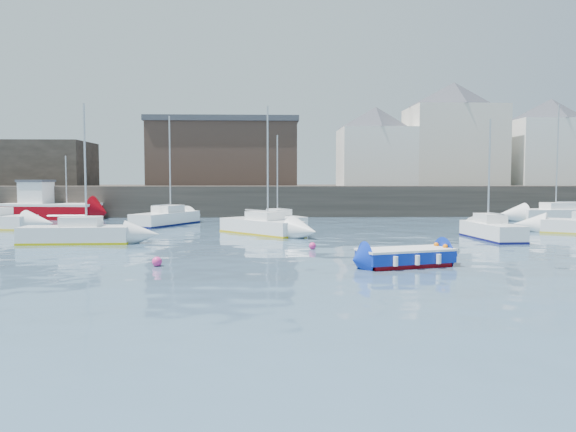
{
  "coord_description": "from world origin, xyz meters",
  "views": [
    {
      "loc": [
        -1.32,
        -21.33,
        3.72
      ],
      "look_at": [
        0.0,
        12.0,
        1.5
      ],
      "focal_mm": 35.0,
      "sensor_mm": 36.0,
      "label": 1
    }
  ],
  "objects_px": {
    "sailboat_f": "(280,220)",
    "buoy_far": "(289,237)",
    "sailboat_c": "(492,230)",
    "buoy_near": "(157,266)",
    "buoy_mid": "(312,249)",
    "sailboat_b": "(262,226)",
    "blue_dinghy": "(405,256)",
    "sailboat_a": "(77,234)",
    "sailboat_h": "(166,218)",
    "fishing_boat": "(47,207)",
    "sailboat_g": "(563,214)"
  },
  "relations": [
    {
      "from": "sailboat_g",
      "to": "sailboat_h",
      "type": "distance_m",
      "value": 34.67
    },
    {
      "from": "sailboat_a",
      "to": "sailboat_f",
      "type": "distance_m",
      "value": 16.12
    },
    {
      "from": "sailboat_b",
      "to": "buoy_far",
      "type": "height_order",
      "value": "sailboat_b"
    },
    {
      "from": "sailboat_b",
      "to": "sailboat_c",
      "type": "distance_m",
      "value": 14.66
    },
    {
      "from": "sailboat_b",
      "to": "buoy_mid",
      "type": "relative_size",
      "value": 22.61
    },
    {
      "from": "sailboat_c",
      "to": "buoy_far",
      "type": "height_order",
      "value": "sailboat_c"
    },
    {
      "from": "blue_dinghy",
      "to": "sailboat_c",
      "type": "distance_m",
      "value": 13.03
    },
    {
      "from": "blue_dinghy",
      "to": "sailboat_a",
      "type": "height_order",
      "value": "sailboat_a"
    },
    {
      "from": "buoy_mid",
      "to": "blue_dinghy",
      "type": "bearing_deg",
      "value": -59.93
    },
    {
      "from": "fishing_boat",
      "to": "buoy_far",
      "type": "height_order",
      "value": "fishing_boat"
    },
    {
      "from": "sailboat_c",
      "to": "buoy_far",
      "type": "distance_m",
      "value": 12.52
    },
    {
      "from": "sailboat_a",
      "to": "sailboat_g",
      "type": "distance_m",
      "value": 40.71
    },
    {
      "from": "sailboat_g",
      "to": "sailboat_h",
      "type": "relative_size",
      "value": 1.17
    },
    {
      "from": "sailboat_f",
      "to": "sailboat_g",
      "type": "bearing_deg",
      "value": 12.13
    },
    {
      "from": "sailboat_g",
      "to": "fishing_boat",
      "type": "bearing_deg",
      "value": 174.94
    },
    {
      "from": "sailboat_h",
      "to": "sailboat_a",
      "type": "bearing_deg",
      "value": -102.44
    },
    {
      "from": "sailboat_h",
      "to": "buoy_far",
      "type": "height_order",
      "value": "sailboat_h"
    },
    {
      "from": "blue_dinghy",
      "to": "fishing_boat",
      "type": "bearing_deg",
      "value": 131.73
    },
    {
      "from": "sailboat_g",
      "to": "buoy_near",
      "type": "height_order",
      "value": "sailboat_g"
    },
    {
      "from": "sailboat_c",
      "to": "buoy_mid",
      "type": "bearing_deg",
      "value": -159.13
    },
    {
      "from": "blue_dinghy",
      "to": "sailboat_g",
      "type": "bearing_deg",
      "value": 50.92
    },
    {
      "from": "buoy_near",
      "to": "sailboat_g",
      "type": "bearing_deg",
      "value": 38.62
    },
    {
      "from": "fishing_boat",
      "to": "sailboat_b",
      "type": "xyz_separation_m",
      "value": [
        20.05,
        -15.23,
        -0.57
      ]
    },
    {
      "from": "sailboat_g",
      "to": "buoy_mid",
      "type": "height_order",
      "value": "sailboat_g"
    },
    {
      "from": "fishing_boat",
      "to": "sailboat_a",
      "type": "height_order",
      "value": "sailboat_a"
    },
    {
      "from": "sailboat_c",
      "to": "sailboat_h",
      "type": "relative_size",
      "value": 0.84
    },
    {
      "from": "sailboat_f",
      "to": "buoy_far",
      "type": "xyz_separation_m",
      "value": [
        0.35,
        -7.8,
        -0.5
      ]
    },
    {
      "from": "sailboat_b",
      "to": "buoy_mid",
      "type": "height_order",
      "value": "sailboat_b"
    },
    {
      "from": "buoy_mid",
      "to": "buoy_far",
      "type": "relative_size",
      "value": 0.91
    },
    {
      "from": "blue_dinghy",
      "to": "buoy_near",
      "type": "height_order",
      "value": "blue_dinghy"
    },
    {
      "from": "buoy_mid",
      "to": "buoy_far",
      "type": "distance_m",
      "value": 6.14
    },
    {
      "from": "blue_dinghy",
      "to": "sailboat_f",
      "type": "bearing_deg",
      "value": 103.59
    },
    {
      "from": "fishing_boat",
      "to": "sailboat_b",
      "type": "relative_size",
      "value": 1.08
    },
    {
      "from": "sailboat_a",
      "to": "buoy_far",
      "type": "relative_size",
      "value": 19.29
    },
    {
      "from": "sailboat_b",
      "to": "buoy_far",
      "type": "xyz_separation_m",
      "value": [
        1.75,
        -2.16,
        -0.55
      ]
    },
    {
      "from": "buoy_near",
      "to": "sailboat_a",
      "type": "bearing_deg",
      "value": 125.81
    },
    {
      "from": "sailboat_f",
      "to": "buoy_mid",
      "type": "distance_m",
      "value": 13.93
    },
    {
      "from": "buoy_near",
      "to": "sailboat_f",
      "type": "bearing_deg",
      "value": 73.44
    },
    {
      "from": "sailboat_c",
      "to": "buoy_near",
      "type": "xyz_separation_m",
      "value": [
        -18.51,
        -9.89,
        -0.57
      ]
    },
    {
      "from": "sailboat_f",
      "to": "buoy_mid",
      "type": "xyz_separation_m",
      "value": [
        1.33,
        -13.86,
        -0.5
      ]
    },
    {
      "from": "buoy_near",
      "to": "buoy_far",
      "type": "bearing_deg",
      "value": 62.18
    },
    {
      "from": "fishing_boat",
      "to": "sailboat_f",
      "type": "xyz_separation_m",
      "value": [
        21.46,
        -9.59,
        -0.63
      ]
    },
    {
      "from": "sailboat_g",
      "to": "buoy_near",
      "type": "bearing_deg",
      "value": -141.38
    },
    {
      "from": "fishing_boat",
      "to": "buoy_far",
      "type": "relative_size",
      "value": 22.23
    },
    {
      "from": "sailboat_g",
      "to": "buoy_mid",
      "type": "xyz_separation_m",
      "value": [
        -24.01,
        -19.31,
        -0.58
      ]
    },
    {
      "from": "sailboat_a",
      "to": "sailboat_b",
      "type": "distance_m",
      "value": 11.78
    },
    {
      "from": "fishing_boat",
      "to": "buoy_near",
      "type": "height_order",
      "value": "fishing_boat"
    },
    {
      "from": "sailboat_b",
      "to": "blue_dinghy",
      "type": "bearing_deg",
      "value": -66.43
    },
    {
      "from": "buoy_near",
      "to": "buoy_far",
      "type": "relative_size",
      "value": 1.03
    },
    {
      "from": "sailboat_h",
      "to": "buoy_far",
      "type": "relative_size",
      "value": 21.21
    }
  ]
}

